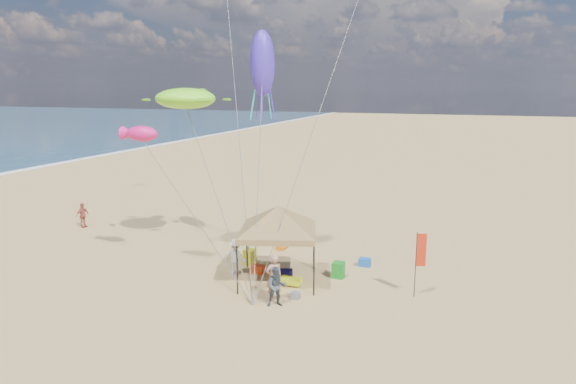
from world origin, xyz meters
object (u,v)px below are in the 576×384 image
(feather_flag, at_px, (420,254))
(person_near_c, at_px, (235,257))
(canopy_tent, at_px, (278,209))
(cooler_red, at_px, (258,269))
(person_near_b, at_px, (277,287))
(chair_yellow, at_px, (250,257))
(beach_cart, at_px, (291,281))
(chair_green, at_px, (338,270))
(person_near_a, at_px, (274,277))
(person_far_a, at_px, (83,215))
(cooler_blue, at_px, (365,262))

(feather_flag, distance_m, person_near_c, 7.98)
(canopy_tent, distance_m, cooler_red, 3.25)
(person_near_b, bearing_deg, chair_yellow, 97.41)
(person_near_b, bearing_deg, beach_cart, 66.41)
(cooler_red, relative_size, person_near_c, 0.33)
(cooler_red, distance_m, person_near_c, 1.18)
(chair_green, xyz_separation_m, person_near_c, (-4.41, -1.17, 0.46))
(chair_yellow, distance_m, person_near_c, 1.51)
(person_near_b, bearing_deg, feather_flag, -0.04)
(cooler_red, distance_m, person_near_b, 3.64)
(chair_yellow, distance_m, beach_cart, 3.28)
(person_near_a, xyz_separation_m, person_near_b, (0.32, -0.49, -0.15))
(canopy_tent, xyz_separation_m, person_near_c, (-2.06, 0.06, -2.38))
(feather_flag, distance_m, person_far_a, 20.13)
(feather_flag, height_order, cooler_red, feather_flag)
(feather_flag, xyz_separation_m, cooler_red, (-7.02, 0.16, -1.60))
(chair_yellow, bearing_deg, person_near_a, -52.81)
(person_near_a, bearing_deg, cooler_red, -97.49)
(person_near_c, height_order, person_far_a, person_near_c)
(cooler_blue, bearing_deg, person_far_a, 177.37)
(canopy_tent, relative_size, feather_flag, 2.23)
(feather_flag, bearing_deg, cooler_blue, 134.89)
(chair_yellow, height_order, person_far_a, person_far_a)
(chair_yellow, xyz_separation_m, person_near_a, (2.62, -3.45, 0.58))
(beach_cart, relative_size, person_near_a, 0.48)
(feather_flag, height_order, person_near_b, feather_flag)
(chair_green, bearing_deg, chair_yellow, 176.50)
(chair_green, bearing_deg, person_far_a, 170.92)
(chair_green, relative_size, person_near_b, 0.45)
(person_near_a, bearing_deg, chair_green, -162.02)
(cooler_blue, relative_size, chair_yellow, 0.77)
(chair_green, bearing_deg, person_near_a, -119.05)
(feather_flag, relative_size, beach_cart, 2.96)
(person_near_a, bearing_deg, beach_cart, -136.75)
(cooler_red, xyz_separation_m, beach_cart, (1.85, -0.82, 0.01))
(person_near_b, bearing_deg, cooler_blue, 38.46)
(person_near_b, distance_m, person_near_c, 3.88)
(cooler_red, bearing_deg, feather_flag, -1.34)
(chair_yellow, bearing_deg, cooler_red, -48.94)
(cooler_blue, height_order, chair_yellow, chair_yellow)
(feather_flag, distance_m, person_near_b, 5.77)
(feather_flag, relative_size, person_far_a, 1.79)
(chair_yellow, height_order, beach_cart, chair_yellow)
(chair_green, height_order, person_near_b, person_near_b)
(feather_flag, bearing_deg, beach_cart, -172.72)
(cooler_red, relative_size, person_far_a, 0.36)
(cooler_red, bearing_deg, chair_green, 11.83)
(feather_flag, xyz_separation_m, chair_green, (-3.51, 0.90, -1.44))
(beach_cart, xyz_separation_m, person_near_a, (-0.11, -1.62, 0.73))
(feather_flag, height_order, person_near_c, feather_flag)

